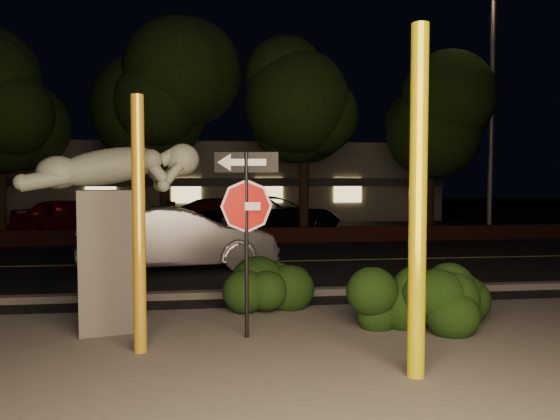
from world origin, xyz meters
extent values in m
plane|color=black|center=(0.00, 10.00, 0.00)|extent=(90.00, 90.00, 0.00)
cube|color=#4C4944|center=(0.00, -1.00, 0.01)|extent=(14.00, 6.00, 0.02)
cube|color=black|center=(0.00, 7.00, 0.01)|extent=(80.00, 8.00, 0.01)
cube|color=#B2AE47|center=(0.00, 7.00, 0.02)|extent=(80.00, 0.12, 0.00)
cube|color=#4C4944|center=(0.00, 2.90, 0.06)|extent=(80.00, 0.25, 0.12)
cube|color=#441B16|center=(0.00, 11.30, 0.25)|extent=(40.00, 0.35, 0.50)
cube|color=black|center=(0.00, 17.00, 0.01)|extent=(40.00, 12.00, 0.01)
cube|color=gray|center=(0.00, 25.00, 2.00)|extent=(22.00, 10.00, 4.00)
cube|color=#333338|center=(0.00, 19.90, 2.00)|extent=(22.00, 0.20, 0.40)
cube|color=#FFD87F|center=(-6.00, 19.95, 1.60)|extent=(1.40, 0.08, 1.20)
cube|color=#FFD87F|center=(-2.00, 19.95, 1.60)|extent=(1.40, 0.08, 1.20)
cube|color=#FFD87F|center=(2.00, 19.95, 1.60)|extent=(1.40, 0.08, 1.20)
cube|color=#FFD87F|center=(6.00, 19.95, 1.60)|extent=(1.40, 0.08, 1.20)
cylinder|color=black|center=(-8.00, 13.00, 1.88)|extent=(0.36, 0.36, 3.75)
cylinder|color=black|center=(-2.50, 13.20, 2.12)|extent=(0.36, 0.36, 4.25)
ellipsoid|color=black|center=(-2.50, 13.20, 6.07)|extent=(5.20, 5.20, 4.68)
cylinder|color=black|center=(2.50, 12.80, 2.00)|extent=(0.36, 0.36, 4.00)
ellipsoid|color=black|center=(2.50, 12.80, 5.68)|extent=(4.80, 4.80, 4.32)
cylinder|color=black|center=(7.50, 13.30, 1.95)|extent=(0.36, 0.36, 3.90)
ellipsoid|color=black|center=(7.50, 13.30, 5.44)|extent=(4.40, 4.40, 3.96)
cylinder|color=gold|center=(-1.77, -0.13, 1.54)|extent=(0.15, 0.15, 3.08)
cylinder|color=yellow|center=(1.20, -1.35, 1.83)|extent=(0.18, 0.18, 3.67)
cylinder|color=black|center=(-0.46, 0.31, 1.22)|extent=(0.05, 0.05, 2.44)
cube|color=white|center=(-0.46, 0.31, 1.74)|extent=(0.37, 0.09, 0.10)
cube|color=black|center=(-0.46, 0.31, 2.31)|extent=(0.82, 0.16, 0.26)
cube|color=white|center=(-0.46, 0.31, 2.31)|extent=(0.52, 0.10, 0.10)
cube|color=#4C4944|center=(-2.34, 0.97, 0.97)|extent=(0.90, 0.90, 1.94)
sphere|color=slate|center=(-1.31, 1.21, 2.38)|extent=(0.45, 0.45, 0.45)
ellipsoid|color=black|center=(-0.03, 1.81, 0.48)|extent=(2.05, 1.52, 0.97)
ellipsoid|color=black|center=(1.84, 0.34, 0.55)|extent=(1.71, 0.97, 1.10)
ellipsoid|color=black|center=(2.21, 0.60, 0.52)|extent=(1.64, 1.20, 1.03)
cylinder|color=#545359|center=(9.39, 12.23, 4.47)|extent=(0.18, 0.18, 8.94)
imported|color=#B3B3B7|center=(-1.63, 6.09, 0.73)|extent=(4.63, 2.20, 1.47)
imported|color=maroon|center=(-5.50, 12.86, 0.75)|extent=(4.74, 3.18, 1.50)
imported|color=#420F05|center=(-0.13, 13.82, 0.71)|extent=(5.12, 2.71, 1.41)
imported|color=black|center=(1.42, 13.68, 0.75)|extent=(5.96, 4.23, 1.51)
camera|label=1|loc=(-0.95, -6.73, 2.07)|focal=35.00mm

